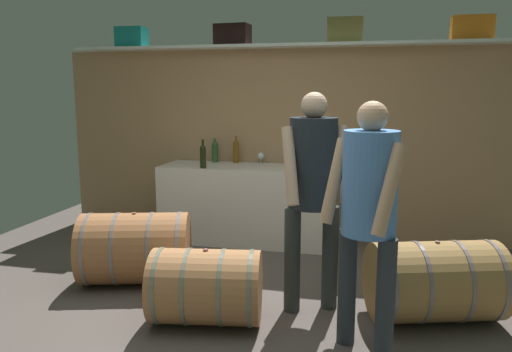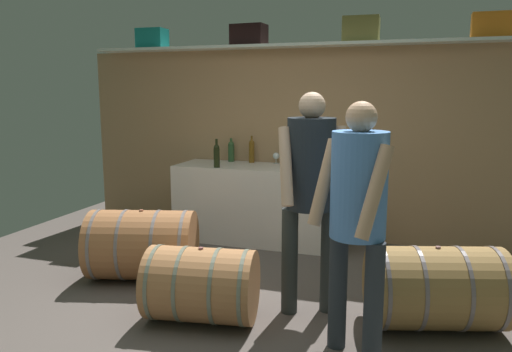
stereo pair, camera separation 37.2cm
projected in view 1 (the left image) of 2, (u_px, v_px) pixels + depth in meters
The scene contains 17 objects.
ground_plane at pixel (253, 290), 4.32m from camera, with size 6.65×7.87×0.02m, color #574D48.
back_wall_panel at pixel (287, 144), 5.82m from camera, with size 5.45×0.10×2.17m, color tan.
high_shelf_board at pixel (286, 46), 5.49m from camera, with size 5.02×0.40×0.03m, color white.
toolcase_teal at pixel (132, 38), 5.88m from camera, with size 0.33×0.25×0.23m, color #157E7C.
toolcase_black at pixel (233, 35), 5.60m from camera, with size 0.38×0.25×0.23m, color black.
toolcase_olive at pixel (345, 31), 5.32m from camera, with size 0.37×0.29×0.26m, color olive.
toolcase_orange at pixel (472, 28), 5.04m from camera, with size 0.40×0.20×0.25m, color orange.
work_cabinet at pixel (247, 204), 5.65m from camera, with size 1.94×0.65×0.87m, color white.
wine_bottle_green at pixel (215, 151), 5.88m from camera, with size 0.08×0.08×0.28m.
wine_bottle_dark at pixel (203, 156), 5.41m from camera, with size 0.07×0.07×0.32m.
wine_bottle_amber at pixel (236, 151), 5.81m from camera, with size 0.07×0.07×0.32m.
wine_glass at pixel (261, 156), 5.78m from camera, with size 0.08×0.08×0.13m.
wine_barrel_near at pixel (435, 281), 3.70m from camera, with size 1.08×0.85×0.61m.
wine_barrel_far at pixel (206, 287), 3.65m from camera, with size 0.87×0.67×0.57m.
wine_barrel_flank at pixel (136, 248), 4.41m from camera, with size 1.08×0.86×0.65m.
winemaker_pouring at pixel (313, 180), 3.75m from camera, with size 0.55×0.50×1.69m.
visitor_tasting at pixel (369, 202), 3.13m from camera, with size 0.55×0.51×1.64m.
Camera 1 is at (0.96, -3.39, 1.70)m, focal length 34.86 mm.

